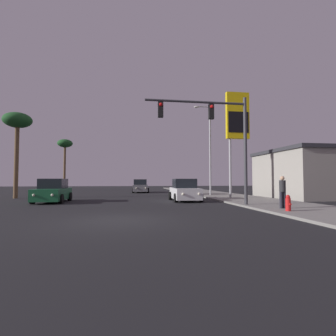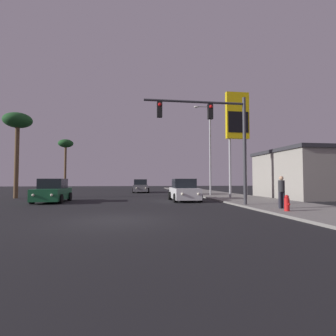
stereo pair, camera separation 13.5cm
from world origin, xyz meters
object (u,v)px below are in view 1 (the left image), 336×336
object	(u,v)px
street_lamp	(209,145)
car_white	(185,191)
traffic_light_mast	(218,129)
gas_station_sign	(238,121)
car_green	(53,192)
fire_hydrant	(288,203)
palm_tree_far	(65,146)
palm_tree_near	(17,124)
pedestrian_on_sidewalk	(283,191)
car_grey	(140,187)

from	to	relation	value
street_lamp	car_white	bearing A→B (deg)	-123.42
traffic_light_mast	gas_station_sign	distance (m)	7.61
car_green	traffic_light_mast	distance (m)	12.32
traffic_light_mast	fire_hydrant	world-z (taller)	traffic_light_mast
palm_tree_far	palm_tree_near	distance (m)	20.02
pedestrian_on_sidewalk	fire_hydrant	bearing A→B (deg)	-110.71
car_grey	street_lamp	world-z (taller)	street_lamp
gas_station_sign	palm_tree_near	xyz separation A→B (m)	(-18.95, 3.35, -0.12)
car_white	palm_tree_far	distance (m)	29.55
fire_hydrant	street_lamp	bearing A→B (deg)	88.26
car_white	fire_hydrant	world-z (taller)	car_white
car_white	palm_tree_near	bearing A→B (deg)	-17.34
car_white	car_green	xyz separation A→B (m)	(-9.59, 0.10, 0.00)
car_white	palm_tree_far	world-z (taller)	palm_tree_far
car_green	car_grey	size ratio (longest dim) A/B	0.99
car_grey	fire_hydrant	distance (m)	23.03
car_white	car_grey	distance (m)	14.35
fire_hydrant	car_grey	bearing A→B (deg)	105.31
car_white	fire_hydrant	bearing A→B (deg)	113.79
traffic_light_mast	palm_tree_far	size ratio (longest dim) A/B	0.79
traffic_light_mast	pedestrian_on_sidewalk	xyz separation A→B (m)	(2.63, -2.32, -3.63)
gas_station_sign	fire_hydrant	xyz separation A→B (m)	(-1.71, -9.65, -6.13)
pedestrian_on_sidewalk	palm_tree_far	bearing A→B (deg)	119.88
palm_tree_far	traffic_light_mast	bearing A→B (deg)	-62.05
car_grey	palm_tree_far	size ratio (longest dim) A/B	0.53
pedestrian_on_sidewalk	palm_tree_near	xyz separation A→B (m)	(-17.66, 11.90, 5.47)
street_lamp	gas_station_sign	bearing A→B (deg)	-72.49
car_green	palm_tree_far	world-z (taller)	palm_tree_far
car_green	palm_tree_far	xyz separation A→B (m)	(-5.05, 24.76, 6.39)
car_green	traffic_light_mast	world-z (taller)	traffic_light_mast
fire_hydrant	palm_tree_far	xyz separation A→B (m)	(-17.91, 33.01, 6.67)
traffic_light_mast	street_lamp	xyz separation A→B (m)	(2.63, 10.32, 0.45)
car_grey	traffic_light_mast	bearing A→B (deg)	103.84
traffic_light_mast	fire_hydrant	distance (m)	5.84
traffic_light_mast	fire_hydrant	size ratio (longest dim) A/B	8.55
street_lamp	gas_station_sign	size ratio (longest dim) A/B	1.00
car_grey	fire_hydrant	bearing A→B (deg)	107.51
pedestrian_on_sidewalk	palm_tree_far	size ratio (longest dim) A/B	0.20
car_green	gas_station_sign	size ratio (longest dim) A/B	0.48
fire_hydrant	palm_tree_far	world-z (taller)	palm_tree_far
gas_station_sign	fire_hydrant	distance (m)	11.56
car_white	palm_tree_near	world-z (taller)	palm_tree_near
car_green	fire_hydrant	world-z (taller)	car_green
pedestrian_on_sidewalk	palm_tree_near	world-z (taller)	palm_tree_near
car_white	pedestrian_on_sidewalk	size ratio (longest dim) A/B	2.60
car_grey	street_lamp	distance (m)	11.53
car_green	pedestrian_on_sidewalk	size ratio (longest dim) A/B	2.58
car_green	car_grey	world-z (taller)	same
car_white	palm_tree_near	xyz separation A→B (m)	(-13.97, 4.86, 5.74)
street_lamp	traffic_light_mast	bearing A→B (deg)	-104.32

